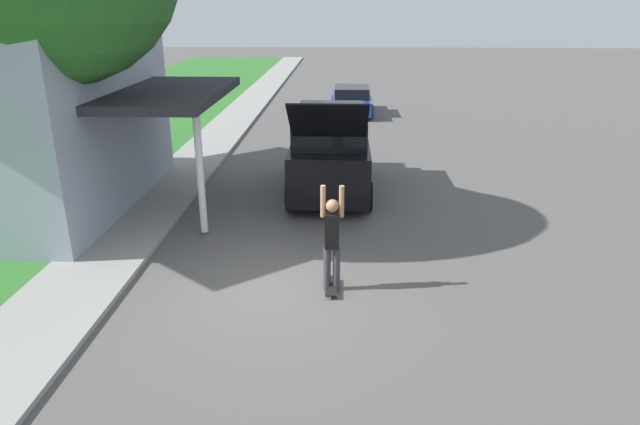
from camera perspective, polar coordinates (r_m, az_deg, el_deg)
The scene contains 7 objects.
ground_plane at distance 10.52m, azimuth -4.65°, elevation -7.60°, with size 120.00×120.00×0.00m, color #54514F.
lawn at distance 18.46m, azimuth -27.75°, elevation 2.60°, with size 10.00×80.00×0.08m.
sidewalk at distance 16.69m, azimuth -14.55°, elevation 2.69°, with size 1.80×80.00×0.10m.
suv_parked at distance 15.40m, azimuth 1.06°, elevation 6.19°, with size 2.16×5.38×2.94m.
car_down_street at distance 27.13m, azimuth 3.18°, elevation 11.11°, with size 1.91×4.05×1.26m.
skateboarder at distance 10.02m, azimuth 1.21°, elevation -2.51°, with size 0.41×0.23×1.98m.
skateboard at distance 10.40m, azimuth 1.16°, elevation -7.36°, with size 0.22×0.78×0.10m.
Camera 1 is at (1.24, -9.22, 4.90)m, focal length 32.00 mm.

